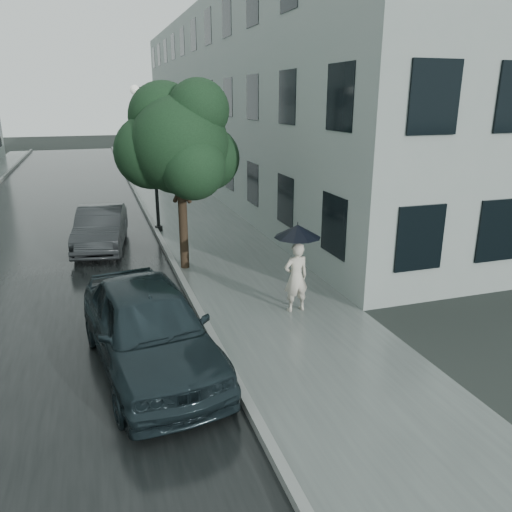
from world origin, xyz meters
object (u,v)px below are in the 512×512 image
object	(u,v)px
pedestrian	(296,277)
street_tree	(179,143)
car_near	(149,327)
car_far	(101,228)
lamp_post	(150,151)

from	to	relation	value
pedestrian	street_tree	world-z (taller)	street_tree
car_near	car_far	world-z (taller)	car_near
lamp_post	car_near	bearing A→B (deg)	-116.17
pedestrian	car_near	xyz separation A→B (m)	(-3.38, -1.50, -0.01)
pedestrian	car_near	bearing A→B (deg)	19.40
car_near	car_far	distance (m)	8.01
lamp_post	car_near	world-z (taller)	lamp_post
pedestrian	car_far	xyz separation A→B (m)	(-3.98, 6.49, -0.15)
car_near	car_far	size ratio (longest dim) A/B	1.17
street_tree	pedestrian	bearing A→B (deg)	-64.65
pedestrian	lamp_post	xyz separation A→B (m)	(-2.14, 7.98, 2.06)
street_tree	car_far	distance (m)	4.40
street_tree	lamp_post	xyz separation A→B (m)	(-0.32, 4.13, -0.58)
pedestrian	car_far	world-z (taller)	pedestrian
pedestrian	car_near	distance (m)	3.70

